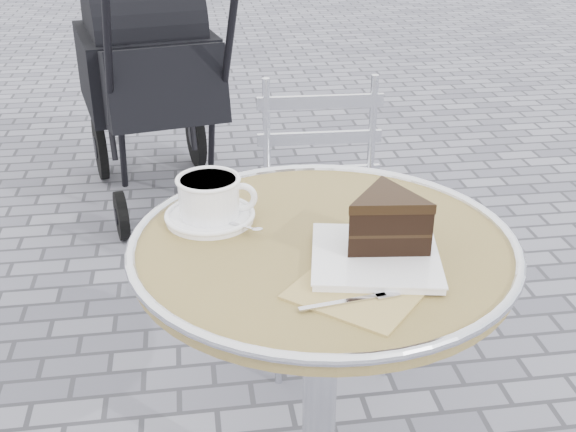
{
  "coord_description": "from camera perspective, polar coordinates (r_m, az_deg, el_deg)",
  "views": [
    {
      "loc": [
        -0.23,
        -1.14,
        1.36
      ],
      "look_at": [
        -0.06,
        0.02,
        0.78
      ],
      "focal_mm": 45.0,
      "sensor_mm": 36.0,
      "label": 1
    }
  ],
  "objects": [
    {
      "name": "bistro_chair",
      "position": [
        2.1,
        2.74,
        2.28
      ],
      "size": [
        0.38,
        0.38,
        0.81
      ],
      "rotation": [
        0.0,
        0.0,
        -0.04
      ],
      "color": "silver",
      "rests_on": "ground"
    },
    {
      "name": "baby_stroller",
      "position": [
        3.17,
        -10.67,
        10.28
      ],
      "size": [
        0.69,
        1.15,
        1.12
      ],
      "rotation": [
        0.0,
        0.0,
        0.2
      ],
      "color": "black",
      "rests_on": "ground"
    },
    {
      "name": "cake_plate_set",
      "position": [
        1.26,
        7.61,
        -1.07
      ],
      "size": [
        0.33,
        0.36,
        0.12
      ],
      "rotation": [
        0.0,
        0.0,
        -0.2
      ],
      "color": "tan",
      "rests_on": "cafe_table"
    },
    {
      "name": "cafe_table",
      "position": [
        1.41,
        2.66,
        -7.87
      ],
      "size": [
        0.72,
        0.72,
        0.74
      ],
      "color": "silver",
      "rests_on": "ground"
    },
    {
      "name": "cappuccino_set",
      "position": [
        1.4,
        -6.15,
        1.15
      ],
      "size": [
        0.18,
        0.18,
        0.09
      ],
      "rotation": [
        0.0,
        0.0,
        -0.16
      ],
      "color": "white",
      "rests_on": "cafe_table"
    }
  ]
}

